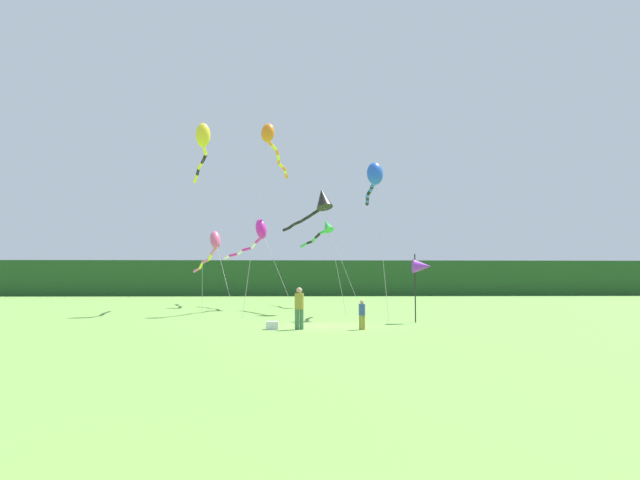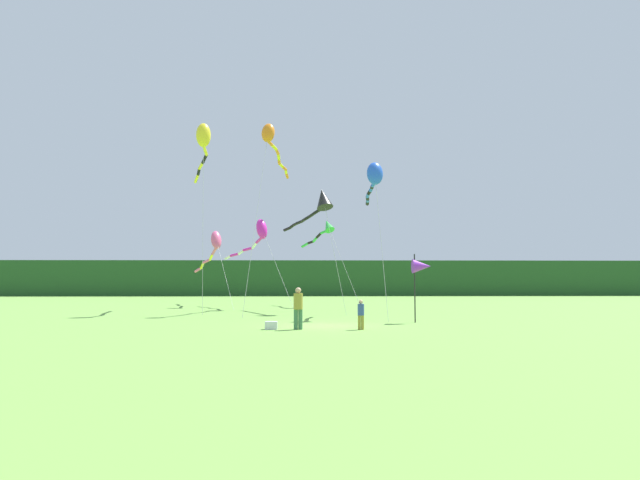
{
  "view_description": "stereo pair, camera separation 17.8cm",
  "coord_description": "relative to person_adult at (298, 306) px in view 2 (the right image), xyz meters",
  "views": [
    {
      "loc": [
        -1.04,
        -25.29,
        2.11
      ],
      "look_at": [
        0.0,
        6.0,
        4.31
      ],
      "focal_mm": 31.18,
      "sensor_mm": 36.0,
      "label": 1
    },
    {
      "loc": [
        -0.86,
        -25.3,
        2.11
      ],
      "look_at": [
        0.0,
        6.0,
        4.31
      ],
      "focal_mm": 31.18,
      "sensor_mm": 36.0,
      "label": 2
    }
  ],
  "objects": [
    {
      "name": "ground_plane",
      "position": [
        1.13,
        1.88,
        -0.98
      ],
      "size": [
        120.0,
        120.0,
        0.0
      ],
      "primitive_type": "plane",
      "color": "#6B9E42"
    },
    {
      "name": "distant_treeline",
      "position": [
        1.13,
        46.88,
        1.23
      ],
      "size": [
        108.0,
        2.36,
        4.43
      ],
      "primitive_type": "cube",
      "color": "#234C23",
      "rests_on": "ground"
    },
    {
      "name": "person_adult",
      "position": [
        0.0,
        0.0,
        0.0
      ],
      "size": [
        0.39,
        0.39,
        1.75
      ],
      "color": "#3F724C",
      "rests_on": "ground"
    },
    {
      "name": "person_child",
      "position": [
        2.62,
        -0.17,
        -0.29
      ],
      "size": [
        0.27,
        0.27,
        1.24
      ],
      "color": "olive",
      "rests_on": "ground"
    },
    {
      "name": "cooler_box",
      "position": [
        -1.13,
        0.06,
        -0.81
      ],
      "size": [
        0.51,
        0.37,
        0.33
      ],
      "primitive_type": "cube",
      "color": "silver",
      "rests_on": "ground"
    },
    {
      "name": "banner_flag_pole",
      "position": [
        5.97,
        3.54,
        1.72
      ],
      "size": [
        0.9,
        0.7,
        3.33
      ],
      "color": "black",
      "rests_on": "ground"
    },
    {
      "name": "kite_rainbow",
      "position": [
        -6.77,
        19.64,
        3.73
      ],
      "size": [
        4.79,
        10.59,
        5.93
      ],
      "color": "#B2B2B2",
      "rests_on": "ground"
    },
    {
      "name": "kite_green",
      "position": [
        1.83,
        19.47,
        5.02
      ],
      "size": [
        4.27,
        7.65,
        6.85
      ],
      "color": "#B2B2B2",
      "rests_on": "ground"
    },
    {
      "name": "kite_yellow",
      "position": [
        -6.31,
        12.05,
        10.0
      ],
      "size": [
        2.22,
        7.61,
        12.08
      ],
      "color": "#B2B2B2",
      "rests_on": "ground"
    },
    {
      "name": "kite_orange",
      "position": [
        -1.91,
        12.09,
        10.07
      ],
      "size": [
        2.2,
        10.48,
        12.08
      ],
      "color": "#B2B2B2",
      "rests_on": "ground"
    },
    {
      "name": "kite_black",
      "position": [
        1.28,
        11.73,
        6.07
      ],
      "size": [
        4.0,
        7.02,
        8.0
      ],
      "color": "#B2B2B2",
      "rests_on": "ground"
    },
    {
      "name": "kite_magenta",
      "position": [
        -3.1,
        16.39,
        4.36
      ],
      "size": [
        5.8,
        8.74,
        6.51
      ],
      "color": "#B2B2B2",
      "rests_on": "ground"
    },
    {
      "name": "kite_blue",
      "position": [
        4.16,
        7.24,
        6.86
      ],
      "size": [
        0.98,
        6.11,
        8.69
      ],
      "color": "#B2B2B2",
      "rests_on": "ground"
    }
  ]
}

